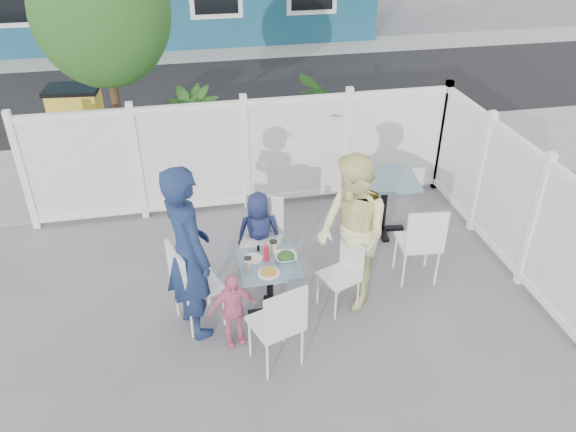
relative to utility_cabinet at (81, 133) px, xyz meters
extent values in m
plane|color=slate|center=(2.28, -4.00, -0.67)|extent=(80.00, 80.00, 0.00)
cube|color=gray|center=(2.28, -0.20, -0.67)|extent=(24.00, 2.60, 0.01)
cube|color=black|center=(2.28, 3.50, -0.67)|extent=(24.00, 5.00, 0.01)
cube|color=gray|center=(2.28, 6.60, -0.67)|extent=(24.00, 1.60, 0.01)
cube|color=white|center=(2.38, -1.60, 0.15)|extent=(5.80, 0.04, 1.40)
cube|color=white|center=(2.38, -1.60, 0.89)|extent=(5.86, 0.08, 0.08)
cube|color=white|center=(2.38, -1.60, -0.61)|extent=(5.86, 0.08, 0.12)
cube|color=white|center=(5.28, -3.40, 0.15)|extent=(0.04, 3.60, 1.40)
cube|color=white|center=(5.28, -3.40, 0.89)|extent=(0.08, 3.66, 0.08)
cube|color=white|center=(5.28, -3.40, -0.61)|extent=(0.08, 3.66, 0.12)
cylinder|color=#382316|center=(0.68, -0.70, 0.53)|extent=(0.12, 0.12, 2.40)
ellipsoid|color=#1E4A16|center=(0.68, -0.70, 1.93)|extent=(1.80, 1.62, 1.98)
cube|color=gold|center=(0.00, 0.00, 0.00)|extent=(0.77, 0.58, 1.35)
imported|color=#1E4A16|center=(1.68, -0.90, 0.11)|extent=(1.21, 1.21, 1.56)
imported|color=#1E4A16|center=(3.92, -1.00, 0.15)|extent=(1.48, 1.65, 1.65)
cube|color=slate|center=(2.31, -3.94, -0.02)|extent=(0.64, 0.64, 0.04)
cylinder|color=black|center=(2.31, -3.94, -0.35)|extent=(0.07, 0.07, 0.62)
cube|color=black|center=(2.31, -3.94, -0.66)|extent=(0.50, 0.08, 0.04)
cube|color=black|center=(2.31, -3.94, -0.66)|extent=(0.08, 0.50, 0.04)
cube|color=slate|center=(4.06, -2.60, 0.12)|extent=(0.86, 0.86, 0.04)
cylinder|color=black|center=(4.06, -2.60, -0.28)|extent=(0.09, 0.09, 0.75)
cube|color=black|center=(4.06, -2.60, -0.65)|extent=(0.61, 0.16, 0.04)
cube|color=black|center=(4.06, -2.60, -0.65)|extent=(0.16, 0.61, 0.04)
cube|color=white|center=(1.55, -3.93, -0.19)|extent=(0.56, 0.58, 0.04)
cube|color=white|center=(1.36, -4.00, 0.08)|extent=(0.19, 0.44, 0.49)
cylinder|color=white|center=(1.66, -3.68, -0.43)|extent=(0.03, 0.03, 0.49)
cylinder|color=white|center=(1.79, -4.05, -0.43)|extent=(0.03, 0.03, 0.49)
cylinder|color=white|center=(1.31, -3.81, -0.43)|extent=(0.03, 0.03, 0.49)
cylinder|color=white|center=(1.45, -4.17, -0.43)|extent=(0.03, 0.03, 0.49)
cube|color=white|center=(3.05, -3.99, -0.27)|extent=(0.48, 0.49, 0.04)
cube|color=white|center=(3.21, -3.92, -0.04)|extent=(0.17, 0.36, 0.41)
cylinder|color=white|center=(2.97, -4.20, -0.47)|extent=(0.02, 0.02, 0.41)
cylinder|color=white|center=(2.85, -3.89, -0.47)|extent=(0.02, 0.02, 0.41)
cylinder|color=white|center=(3.26, -4.08, -0.47)|extent=(0.02, 0.02, 0.41)
cylinder|color=white|center=(3.14, -3.78, -0.47)|extent=(0.02, 0.02, 0.41)
cube|color=white|center=(2.34, -3.24, -0.20)|extent=(0.56, 0.55, 0.04)
cube|color=white|center=(2.41, -3.06, 0.06)|extent=(0.42, 0.19, 0.47)
cylinder|color=white|center=(2.44, -3.47, -0.44)|extent=(0.03, 0.03, 0.47)
cylinder|color=white|center=(2.09, -3.33, -0.44)|extent=(0.03, 0.03, 0.47)
cylinder|color=white|center=(2.58, -3.15, -0.44)|extent=(0.03, 0.03, 0.47)
cylinder|color=white|center=(2.23, -3.00, -0.44)|extent=(0.03, 0.03, 0.47)
cube|color=white|center=(2.24, -4.65, -0.20)|extent=(0.56, 0.55, 0.04)
cube|color=white|center=(2.30, -4.84, 0.07)|extent=(0.43, 0.18, 0.48)
cylinder|color=white|center=(2.00, -4.54, -0.44)|extent=(0.03, 0.03, 0.48)
cylinder|color=white|center=(2.36, -4.42, -0.44)|extent=(0.03, 0.03, 0.48)
cylinder|color=white|center=(2.12, -4.88, -0.44)|extent=(0.03, 0.03, 0.48)
cylinder|color=white|center=(2.48, -4.76, -0.44)|extent=(0.03, 0.03, 0.48)
cube|color=white|center=(4.10, -3.65, -0.18)|extent=(0.50, 0.48, 0.04)
cube|color=white|center=(4.08, -3.85, 0.09)|extent=(0.46, 0.08, 0.49)
cylinder|color=white|center=(3.93, -3.44, -0.43)|extent=(0.03, 0.03, 0.49)
cylinder|color=white|center=(4.32, -3.48, -0.43)|extent=(0.03, 0.03, 0.49)
cylinder|color=white|center=(3.89, -3.81, -0.43)|extent=(0.03, 0.03, 0.49)
cylinder|color=white|center=(4.28, -3.85, -0.43)|extent=(0.03, 0.03, 0.49)
imported|color=#19284E|center=(1.49, -4.00, 0.28)|extent=(0.68, 0.81, 1.90)
imported|color=#F8ED60|center=(3.21, -3.89, 0.21)|extent=(0.83, 0.98, 1.77)
imported|color=#1B234C|center=(2.32, -3.15, -0.15)|extent=(0.55, 0.40, 1.05)
imported|color=pink|center=(1.86, -4.32, -0.25)|extent=(0.53, 0.29, 0.85)
cylinder|color=white|center=(2.27, -4.12, 0.00)|extent=(0.22, 0.22, 0.01)
cylinder|color=white|center=(2.15, -3.84, 0.00)|extent=(0.20, 0.20, 0.01)
imported|color=white|center=(2.49, -3.91, 0.02)|extent=(0.23, 0.23, 0.06)
cylinder|color=beige|center=(2.08, -3.99, 0.05)|extent=(0.08, 0.08, 0.12)
cylinder|color=beige|center=(2.39, -3.75, 0.06)|extent=(0.08, 0.08, 0.12)
cylinder|color=red|center=(2.28, -3.89, 0.08)|extent=(0.05, 0.05, 0.17)
cylinder|color=white|center=(2.22, -3.67, 0.03)|extent=(0.03, 0.03, 0.06)
cylinder|color=black|center=(2.23, -3.70, 0.03)|extent=(0.03, 0.03, 0.07)
camera|label=1|loc=(1.56, -8.62, 3.47)|focal=35.00mm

